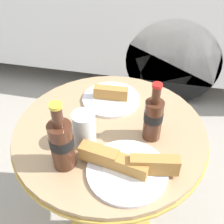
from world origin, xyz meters
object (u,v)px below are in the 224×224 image
object	(u,v)px
cola_bottle_right	(153,118)
bistro_table	(110,161)
drinking_glass	(84,130)
lunch_plate_near	(111,97)
lunch_plate_far	(128,166)
cola_bottle_left	(62,143)

from	to	relation	value
cola_bottle_right	bistro_table	bearing A→B (deg)	177.15
drinking_glass	lunch_plate_near	world-z (taller)	drinking_glass
drinking_glass	lunch_plate_far	bearing A→B (deg)	-29.33
cola_bottle_left	lunch_plate_near	size ratio (longest dim) A/B	1.04
cola_bottle_right	lunch_plate_far	world-z (taller)	cola_bottle_right
bistro_table	drinking_glass	bearing A→B (deg)	-129.51
cola_bottle_right	lunch_plate_far	distance (m)	0.19
bistro_table	drinking_glass	world-z (taller)	drinking_glass
cola_bottle_right	lunch_plate_near	distance (m)	0.26
bistro_table	cola_bottle_left	size ratio (longest dim) A/B	2.98
bistro_table	drinking_glass	distance (m)	0.26
lunch_plate_far	cola_bottle_right	bearing A→B (deg)	71.44
lunch_plate_near	lunch_plate_far	xyz separation A→B (m)	(0.12, -0.34, 0.01)
bistro_table	lunch_plate_far	world-z (taller)	lunch_plate_far
bistro_table	lunch_plate_near	size ratio (longest dim) A/B	3.12
cola_bottle_right	drinking_glass	world-z (taller)	cola_bottle_right
lunch_plate_near	cola_bottle_right	bearing A→B (deg)	-43.55
bistro_table	drinking_glass	size ratio (longest dim) A/B	5.77
cola_bottle_right	drinking_glass	bearing A→B (deg)	-160.85
drinking_glass	cola_bottle_right	bearing A→B (deg)	19.15
cola_bottle_left	lunch_plate_near	xyz separation A→B (m)	(0.07, 0.35, -0.08)
cola_bottle_left	lunch_plate_far	world-z (taller)	cola_bottle_left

